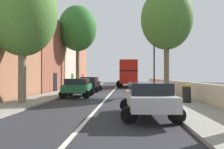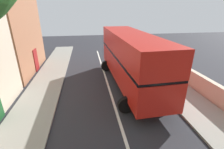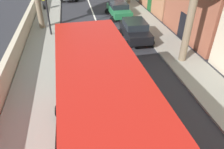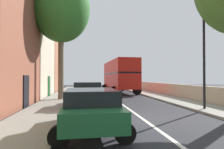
{
  "view_description": "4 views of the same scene",
  "coord_description": "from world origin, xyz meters",
  "px_view_note": "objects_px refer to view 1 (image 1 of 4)",
  "views": [
    {
      "loc": [
        1.58,
        -20.67,
        1.76
      ],
      "look_at": [
        -0.56,
        12.18,
        1.98
      ],
      "focal_mm": 35.66,
      "sensor_mm": 36.0,
      "label": 1
    },
    {
      "loc": [
        -1.55,
        3.89,
        5.7
      ],
      "look_at": [
        -0.28,
        11.69,
        2.47
      ],
      "focal_mm": 25.85,
      "sensor_mm": 36.0,
      "label": 2
    },
    {
      "loc": [
        2.38,
        19.27,
        7.23
      ],
      "look_at": [
        0.82,
        11.19,
        1.82
      ],
      "focal_mm": 33.77,
      "sensor_mm": 36.0,
      "label": 3
    },
    {
      "loc": [
        -2.71,
        -9.0,
        1.95
      ],
      "look_at": [
        0.05,
        10.27,
        2.27
      ],
      "focal_mm": 30.56,
      "sensor_mm": 36.0,
      "label": 4
    }
  ],
  "objects_px": {
    "parked_car_silver_right_0": "(148,97)",
    "street_tree_right_1": "(167,19)",
    "double_decker_bus": "(127,72)",
    "litter_bin_right": "(187,94)",
    "street_tree_left_0": "(22,13)",
    "street_tree_left_2": "(78,29)",
    "parked_car_green_left_2": "(78,86)",
    "lamppost_right": "(154,55)",
    "parked_car_black_left_1": "(90,83)"
  },
  "relations": [
    {
      "from": "parked_car_black_left_1",
      "to": "litter_bin_right",
      "type": "distance_m",
      "value": 13.06
    },
    {
      "from": "parked_car_black_left_1",
      "to": "street_tree_right_1",
      "type": "distance_m",
      "value": 10.6
    },
    {
      "from": "lamppost_right",
      "to": "parked_car_black_left_1",
      "type": "bearing_deg",
      "value": 160.31
    },
    {
      "from": "parked_car_silver_right_0",
      "to": "street_tree_right_1",
      "type": "distance_m",
      "value": 12.51
    },
    {
      "from": "litter_bin_right",
      "to": "double_decker_bus",
      "type": "bearing_deg",
      "value": 99.33
    },
    {
      "from": "parked_car_green_left_2",
      "to": "street_tree_left_2",
      "type": "relative_size",
      "value": 0.4
    },
    {
      "from": "double_decker_bus",
      "to": "parked_car_black_left_1",
      "type": "height_order",
      "value": "double_decker_bus"
    },
    {
      "from": "parked_car_silver_right_0",
      "to": "litter_bin_right",
      "type": "xyz_separation_m",
      "value": [
        2.8,
        4.43,
        -0.21
      ]
    },
    {
      "from": "lamppost_right",
      "to": "litter_bin_right",
      "type": "relative_size",
      "value": 5.85
    },
    {
      "from": "parked_car_black_left_1",
      "to": "street_tree_left_2",
      "type": "bearing_deg",
      "value": 119.65
    },
    {
      "from": "parked_car_green_left_2",
      "to": "lamppost_right",
      "type": "relative_size",
      "value": 0.68
    },
    {
      "from": "double_decker_bus",
      "to": "street_tree_left_0",
      "type": "distance_m",
      "value": 23.72
    },
    {
      "from": "street_tree_left_2",
      "to": "lamppost_right",
      "type": "height_order",
      "value": "street_tree_left_2"
    },
    {
      "from": "parked_car_silver_right_0",
      "to": "parked_car_black_left_1",
      "type": "bearing_deg",
      "value": 108.57
    },
    {
      "from": "parked_car_silver_right_0",
      "to": "street_tree_left_2",
      "type": "bearing_deg",
      "value": 111.03
    },
    {
      "from": "street_tree_left_0",
      "to": "lamppost_right",
      "type": "distance_m",
      "value": 12.77
    },
    {
      "from": "parked_car_black_left_1",
      "to": "street_tree_right_1",
      "type": "relative_size",
      "value": 0.42
    },
    {
      "from": "street_tree_left_0",
      "to": "street_tree_left_2",
      "type": "bearing_deg",
      "value": 89.46
    },
    {
      "from": "street_tree_left_2",
      "to": "parked_car_black_left_1",
      "type": "bearing_deg",
      "value": -60.35
    },
    {
      "from": "double_decker_bus",
      "to": "parked_car_black_left_1",
      "type": "relative_size",
      "value": 2.59
    },
    {
      "from": "parked_car_silver_right_0",
      "to": "litter_bin_right",
      "type": "bearing_deg",
      "value": 57.75
    },
    {
      "from": "lamppost_right",
      "to": "parked_car_silver_right_0",
      "type": "bearing_deg",
      "value": -98.21
    },
    {
      "from": "street_tree_left_0",
      "to": "street_tree_left_2",
      "type": "relative_size",
      "value": 0.78
    },
    {
      "from": "street_tree_left_0",
      "to": "lamppost_right",
      "type": "relative_size",
      "value": 1.32
    },
    {
      "from": "parked_car_black_left_1",
      "to": "parked_car_green_left_2",
      "type": "height_order",
      "value": "parked_car_black_left_1"
    },
    {
      "from": "parked_car_green_left_2",
      "to": "lamppost_right",
      "type": "distance_m",
      "value": 8.25
    },
    {
      "from": "street_tree_right_1",
      "to": "lamppost_right",
      "type": "bearing_deg",
      "value": 116.0
    },
    {
      "from": "parked_car_black_left_1",
      "to": "parked_car_green_left_2",
      "type": "relative_size",
      "value": 0.94
    },
    {
      "from": "parked_car_green_left_2",
      "to": "street_tree_left_2",
      "type": "distance_m",
      "value": 12.42
    },
    {
      "from": "parked_car_black_left_1",
      "to": "lamppost_right",
      "type": "height_order",
      "value": "lamppost_right"
    },
    {
      "from": "double_decker_bus",
      "to": "lamppost_right",
      "type": "bearing_deg",
      "value": -79.39
    },
    {
      "from": "double_decker_bus",
      "to": "litter_bin_right",
      "type": "xyz_separation_m",
      "value": [
        3.6,
        -21.91,
        -1.69
      ]
    },
    {
      "from": "double_decker_bus",
      "to": "street_tree_right_1",
      "type": "xyz_separation_m",
      "value": [
        3.49,
        -15.7,
        4.52
      ]
    },
    {
      "from": "double_decker_bus",
      "to": "street_tree_right_1",
      "type": "height_order",
      "value": "street_tree_right_1"
    },
    {
      "from": "litter_bin_right",
      "to": "lamppost_right",
      "type": "bearing_deg",
      "value": 97.1
    },
    {
      "from": "parked_car_silver_right_0",
      "to": "street_tree_left_0",
      "type": "bearing_deg",
      "value": 152.79
    },
    {
      "from": "parked_car_green_left_2",
      "to": "street_tree_right_1",
      "type": "bearing_deg",
      "value": 13.44
    },
    {
      "from": "parked_car_green_left_2",
      "to": "street_tree_right_1",
      "type": "xyz_separation_m",
      "value": [
        7.68,
        1.84,
        5.98
      ]
    },
    {
      "from": "litter_bin_right",
      "to": "parked_car_green_left_2",
      "type": "bearing_deg",
      "value": 150.7
    },
    {
      "from": "parked_car_black_left_1",
      "to": "street_tree_right_1",
      "type": "xyz_separation_m",
      "value": [
        7.69,
        -4.25,
        5.94
      ]
    },
    {
      "from": "parked_car_black_left_1",
      "to": "litter_bin_right",
      "type": "height_order",
      "value": "parked_car_black_left_1"
    },
    {
      "from": "parked_car_silver_right_0",
      "to": "parked_car_green_left_2",
      "type": "xyz_separation_m",
      "value": [
        -5.0,
        8.81,
        0.03
      ]
    },
    {
      "from": "street_tree_right_1",
      "to": "lamppost_right",
      "type": "height_order",
      "value": "street_tree_right_1"
    },
    {
      "from": "double_decker_bus",
      "to": "litter_bin_right",
      "type": "relative_size",
      "value": 9.68
    },
    {
      "from": "lamppost_right",
      "to": "street_tree_left_0",
      "type": "bearing_deg",
      "value": -136.64
    },
    {
      "from": "parked_car_green_left_2",
      "to": "lamppost_right",
      "type": "bearing_deg",
      "value": 28.26
    },
    {
      "from": "parked_car_silver_right_0",
      "to": "street_tree_right_1",
      "type": "xyz_separation_m",
      "value": [
        2.68,
        10.65,
        6.01
      ]
    },
    {
      "from": "parked_car_silver_right_0",
      "to": "lamppost_right",
      "type": "distance_m",
      "value": 12.93
    },
    {
      "from": "parked_car_silver_right_0",
      "to": "street_tree_left_2",
      "type": "relative_size",
      "value": 0.42
    },
    {
      "from": "street_tree_left_0",
      "to": "parked_car_black_left_1",
      "type": "bearing_deg",
      "value": 77.92
    }
  ]
}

